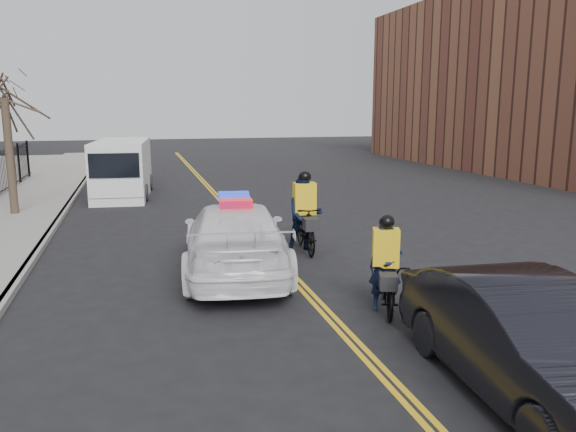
# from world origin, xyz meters

# --- Properties ---
(ground) EXTENTS (120.00, 120.00, 0.00)m
(ground) POSITION_xyz_m (0.00, 0.00, 0.00)
(ground) COLOR black
(ground) RESTS_ON ground
(center_line_left) EXTENTS (0.10, 60.00, 0.01)m
(center_line_left) POSITION_xyz_m (-0.08, 8.00, 0.01)
(center_line_left) COLOR gold
(center_line_left) RESTS_ON ground
(center_line_right) EXTENTS (0.10, 60.00, 0.01)m
(center_line_right) POSITION_xyz_m (0.08, 8.00, 0.01)
(center_line_right) COLOR gold
(center_line_right) RESTS_ON ground
(sidewalk) EXTENTS (3.00, 60.00, 0.15)m
(sidewalk) POSITION_xyz_m (-7.50, 8.00, 0.07)
(sidewalk) COLOR gray
(sidewalk) RESTS_ON ground
(curb) EXTENTS (0.20, 60.00, 0.15)m
(curb) POSITION_xyz_m (-6.00, 8.00, 0.07)
(curb) COLOR gray
(curb) RESTS_ON ground
(building_across) EXTENTS (12.00, 30.00, 11.00)m
(building_across) POSITION_xyz_m (22.00, 18.00, 5.50)
(building_across) COLOR brown
(building_across) RESTS_ON ground
(street_tree) EXTENTS (3.20, 3.20, 4.80)m
(street_tree) POSITION_xyz_m (-7.60, 10.00, 3.53)
(street_tree) COLOR #3D2E24
(street_tree) RESTS_ON sidewalk
(police_cruiser) EXTENTS (3.05, 6.02, 1.83)m
(police_cruiser) POSITION_xyz_m (-1.20, 1.17, 0.84)
(police_cruiser) COLOR white
(police_cruiser) RESTS_ON ground
(dark_sedan) EXTENTS (2.01, 4.94, 1.59)m
(dark_sedan) POSITION_xyz_m (1.57, -5.54, 0.80)
(dark_sedan) COLOR black
(dark_sedan) RESTS_ON ground
(cargo_van) EXTENTS (2.60, 5.95, 2.43)m
(cargo_van) POSITION_xyz_m (-3.96, 13.88, 1.19)
(cargo_van) COLOR white
(cargo_van) RESTS_ON ground
(cyclist_near) EXTENTS (1.27, 2.02, 1.87)m
(cyclist_near) POSITION_xyz_m (1.13, -2.00, 0.65)
(cyclist_near) COLOR black
(cyclist_near) RESTS_ON ground
(cyclist_far) EXTENTS (1.03, 2.21, 2.20)m
(cyclist_far) POSITION_xyz_m (0.94, 2.69, 0.87)
(cyclist_far) COLOR black
(cyclist_far) RESTS_ON ground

